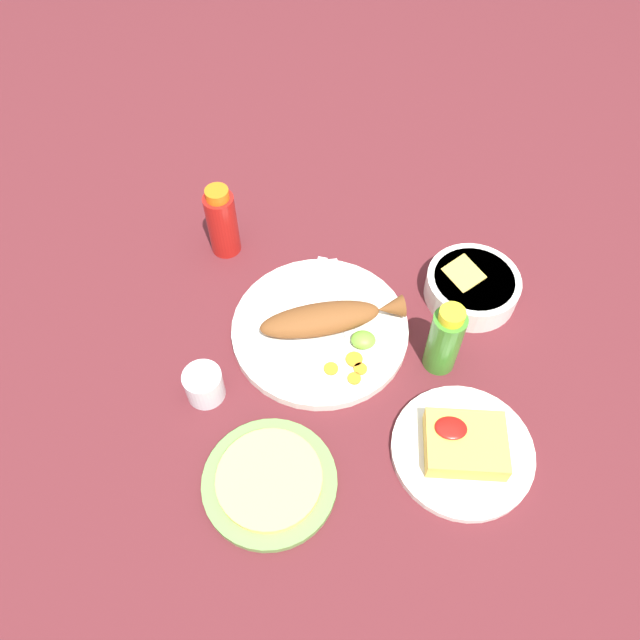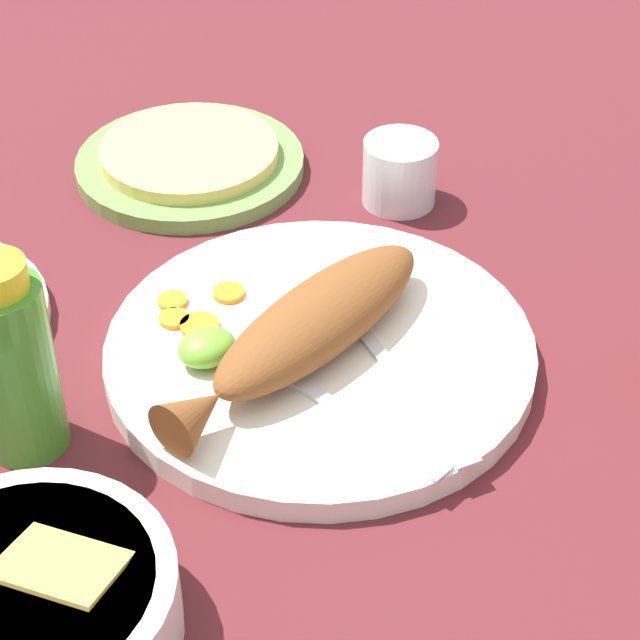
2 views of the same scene
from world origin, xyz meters
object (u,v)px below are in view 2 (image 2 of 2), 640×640
fork_near (408,389)px  guacamole_bowl (29,605)px  fork_far (350,415)px  salt_cup (399,176)px  tortilla_plate (190,164)px  main_plate (320,352)px  fried_fish (307,327)px  hot_sauce_bottle_green (12,363)px

fork_near → guacamole_bowl: 0.29m
fork_far → guacamole_bowl: bearing=-95.6°
fork_far → salt_cup: bearing=123.2°
guacamole_bowl → tortilla_plate: (0.32, 0.37, -0.02)m
main_plate → salt_cup: (0.18, 0.13, 0.02)m
fried_fish → guacamole_bowl: 0.27m
fork_far → hot_sauce_bottle_green: size_ratio=1.27×
fork_far → main_plate: bearing=146.8°
main_plate → fork_far: size_ratio=1.66×
fried_fish → guacamole_bowl: (-0.25, -0.09, -0.01)m
fork_far → hot_sauce_bottle_green: (-0.17, 0.12, 0.05)m
salt_cup → fried_fish: bearing=-144.9°
fried_fish → fork_far: 0.07m
main_plate → fork_far: bearing=-111.8°
main_plate → salt_cup: 0.22m
fork_far → fried_fish: bearing=155.6°
fried_fish → salt_cup: 0.23m
hot_sauce_bottle_green → guacamole_bowl: size_ratio=0.88×
fried_fish → fork_far: fried_fish is taller
tortilla_plate → hot_sauce_bottle_green: bearing=-138.8°
main_plate → hot_sauce_bottle_green: size_ratio=2.11×
salt_cup → tortilla_plate: size_ratio=0.31×
hot_sauce_bottle_green → salt_cup: bearing=12.3°
main_plate → guacamole_bowl: bearing=-159.9°
hot_sauce_bottle_green → tortilla_plate: bearing=41.2°
main_plate → tortilla_plate: 0.28m
fork_near → tortilla_plate: size_ratio=0.91×
guacamole_bowl → fried_fish: bearing=20.3°
fork_far → guacamole_bowl: size_ratio=1.11×
fried_fish → hot_sauce_bottle_green: size_ratio=1.75×
hot_sauce_bottle_green → guacamole_bowl: hot_sauce_bottle_green is taller
fork_near → hot_sauce_bottle_green: size_ratio=1.27×
main_plate → fried_fish: size_ratio=1.20×
guacamole_bowl → tortilla_plate: 0.50m
fried_fish → tortilla_plate: 0.29m
fried_fish → tortilla_plate: fried_fish is taller
main_plate → fork_near: fork_near is taller
fork_far → guacamole_bowl: 0.24m
fried_fish → guacamole_bowl: same height
hot_sauce_bottle_green → salt_cup: hot_sauce_bottle_green is taller
fried_fish → salt_cup: fried_fish is taller
fork_far → fork_near: bearing=75.1°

